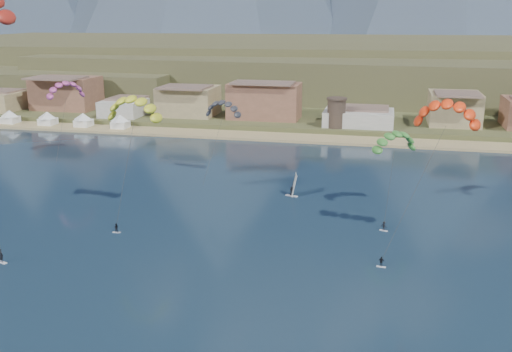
# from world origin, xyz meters

# --- Properties ---
(ground) EXTENTS (2400.00, 2400.00, 0.00)m
(ground) POSITION_xyz_m (0.00, 0.00, 0.00)
(ground) COLOR black
(ground) RESTS_ON ground
(beach) EXTENTS (2200.00, 12.00, 0.90)m
(beach) POSITION_xyz_m (0.00, 106.00, 0.25)
(beach) COLOR tan
(beach) RESTS_ON ground
(land) EXTENTS (2200.00, 900.00, 4.00)m
(land) POSITION_xyz_m (0.00, 560.00, 0.00)
(land) COLOR brown
(land) RESTS_ON ground
(foothills) EXTENTS (940.00, 210.00, 18.00)m
(foothills) POSITION_xyz_m (22.39, 232.47, 9.08)
(foothills) COLOR brown
(foothills) RESTS_ON ground
(town) EXTENTS (400.00, 24.00, 12.00)m
(town) POSITION_xyz_m (-40.00, 122.00, 8.00)
(town) COLOR beige
(town) RESTS_ON ground
(watchtower) EXTENTS (5.82, 5.82, 8.60)m
(watchtower) POSITION_xyz_m (5.00, 114.00, 6.37)
(watchtower) COLOR #47382D
(watchtower) RESTS_ON ground
(beach_tents) EXTENTS (43.40, 6.40, 5.00)m
(beach_tents) POSITION_xyz_m (-76.25, 106.00, 3.71)
(beach_tents) COLOR white
(beach_tents) RESTS_ON ground
(kitesurfer_yellow) EXTENTS (10.16, 11.85, 21.88)m
(kitesurfer_yellow) POSITION_xyz_m (-22.32, 38.61, 19.02)
(kitesurfer_yellow) COLOR silver
(kitesurfer_yellow) RESTS_ON ground
(kitesurfer_orange) EXTENTS (13.62, 13.51, 24.19)m
(kitesurfer_orange) POSITION_xyz_m (26.93, 35.59, 20.50)
(kitesurfer_orange) COLOR silver
(kitesurfer_orange) RESTS_ON ground
(kitesurfer_green) EXTENTS (8.92, 15.03, 16.52)m
(kitesurfer_green) POSITION_xyz_m (20.37, 50.21, 12.85)
(kitesurfer_green) COLOR silver
(kitesurfer_green) RESTS_ON ground
(distant_kite_pink) EXTENTS (8.81, 9.41, 19.86)m
(distant_kite_pink) POSITION_xyz_m (-55.55, 73.69, 16.87)
(distant_kite_pink) COLOR #262626
(distant_kite_pink) RESTS_ON ground
(distant_kite_dark) EXTENTS (8.29, 5.99, 17.98)m
(distant_kite_dark) POSITION_xyz_m (-14.27, 64.21, 15.22)
(distant_kite_dark) COLOR #262626
(distant_kite_dark) RESTS_ON ground
(windsurfer) EXTENTS (2.59, 2.81, 4.36)m
(windsurfer) POSITION_xyz_m (2.14, 54.13, 1.38)
(windsurfer) COLOR silver
(windsurfer) RESTS_ON ground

